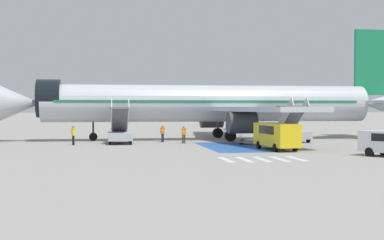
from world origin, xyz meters
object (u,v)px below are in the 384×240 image
at_px(boarding_stairs_aft, 293,131).
at_px(ground_crew_1, 163,132).
at_px(airliner, 215,103).
at_px(baggage_cart, 253,142).
at_px(boarding_stairs_forward, 120,133).
at_px(ground_crew_0, 73,134).
at_px(ground_crew_2, 184,133).
at_px(service_van_0, 276,134).
at_px(fuel_tanker, 238,119).

xyz_separation_m(boarding_stairs_aft, ground_crew_1, (-12.89, 1.43, -0.08)).
bearing_deg(airliner, baggage_cart, -165.83).
bearing_deg(boarding_stairs_forward, ground_crew_0, -158.63).
relative_size(boarding_stairs_aft, baggage_cart, 1.76).
bearing_deg(boarding_stairs_forward, ground_crew_2, -8.91).
relative_size(service_van_0, ground_crew_0, 3.12).
bearing_deg(baggage_cart, boarding_stairs_aft, -34.66).
distance_m(boarding_stairs_forward, boarding_stairs_aft, 17.10).
distance_m(baggage_cart, ground_crew_1, 9.22).
height_order(service_van_0, baggage_cart, service_van_0).
bearing_deg(baggage_cart, ground_crew_1, 80.37).
bearing_deg(airliner, fuel_tanker, -20.04).
distance_m(boarding_stairs_aft, ground_crew_2, 11.17).
relative_size(baggage_cart, ground_crew_2, 1.78).
height_order(ground_crew_0, ground_crew_2, ground_crew_0).
distance_m(fuel_tanker, ground_crew_2, 30.07).
relative_size(baggage_cart, ground_crew_0, 1.68).
bearing_deg(ground_crew_2, boarding_stairs_aft, 12.10).
xyz_separation_m(service_van_0, baggage_cart, (-0.12, 6.39, -1.02)).
height_order(boarding_stairs_aft, ground_crew_0, boarding_stairs_aft).
xyz_separation_m(service_van_0, ground_crew_2, (-6.22, 8.81, -0.32)).
height_order(fuel_tanker, ground_crew_2, fuel_tanker).
height_order(airliner, service_van_0, airliner).
relative_size(boarding_stairs_forward, ground_crew_1, 3.13).
bearing_deg(fuel_tanker, baggage_cart, -94.74).
bearing_deg(boarding_stairs_aft, baggage_cart, -146.38).
height_order(ground_crew_0, ground_crew_1, ground_crew_0).
height_order(fuel_tanker, ground_crew_0, fuel_tanker).
distance_m(boarding_stairs_aft, fuel_tanker, 26.58).
height_order(airliner, boarding_stairs_forward, airliner).
relative_size(boarding_stairs_forward, fuel_tanker, 0.49).
distance_m(boarding_stairs_forward, service_van_0, 15.60).
bearing_deg(boarding_stairs_forward, airliner, 23.89).
bearing_deg(boarding_stairs_aft, fuel_tanker, 87.75).
relative_size(boarding_stairs_aft, ground_crew_0, 2.95).
distance_m(boarding_stairs_forward, ground_crew_2, 6.04).
relative_size(airliner, ground_crew_2, 26.51).
xyz_separation_m(ground_crew_1, ground_crew_2, (1.75, -2.36, -0.00)).
xyz_separation_m(boarding_stairs_forward, baggage_cart, (12.06, -3.35, -0.76)).
height_order(boarding_stairs_forward, fuel_tanker, boarding_stairs_forward).
bearing_deg(ground_crew_2, ground_crew_1, 133.83).
relative_size(fuel_tanker, baggage_cart, 3.59).
relative_size(ground_crew_0, ground_crew_2, 1.06).
relative_size(boarding_stairs_aft, service_van_0, 0.94).
relative_size(boarding_stairs_forward, ground_crew_0, 2.95).
distance_m(airliner, ground_crew_0, 15.79).
relative_size(fuel_tanker, ground_crew_1, 6.37).
bearing_deg(ground_crew_2, fuel_tanker, 73.41).
bearing_deg(ground_crew_2, boarding_stairs_forward, 178.40).
distance_m(baggage_cart, ground_crew_0, 16.37).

